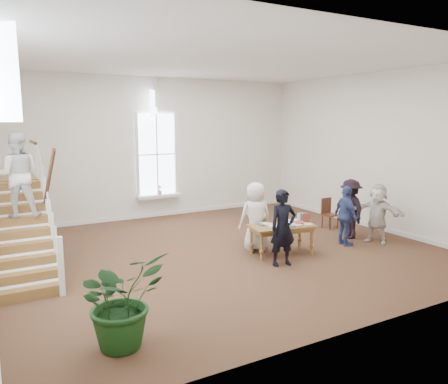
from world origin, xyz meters
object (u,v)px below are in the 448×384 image
woman_cluster_a (346,216)px  woman_cluster_c (377,213)px  person_yellow (255,213)px  library_table (283,228)px  floor_plant (122,300)px  side_chair (328,212)px  elderly_woman (255,216)px  police_officer (283,228)px  woman_cluster_b (350,209)px

woman_cluster_a → woman_cluster_c: size_ratio=0.99×
person_yellow → woman_cluster_c: person_yellow is taller
library_table → floor_plant: bearing=-144.5°
library_table → side_chair: 3.05m
library_table → elderly_woman: elderly_woman is taller
police_officer → elderly_woman: bearing=91.6°
library_table → police_officer: bearing=-118.3°
person_yellow → woman_cluster_a: 2.30m
woman_cluster_b → floor_plant: size_ratio=1.18×
person_yellow → woman_cluster_b: size_ratio=0.99×
elderly_woman → woman_cluster_a: bearing=170.8°
police_officer → woman_cluster_b: police_officer is taller
elderly_woman → library_table: bearing=131.3°
woman_cluster_b → woman_cluster_a: bearing=-37.7°
library_table → woman_cluster_a: (1.85, -0.16, 0.13)m
library_table → woman_cluster_a: 1.86m
person_yellow → woman_cluster_c: size_ratio=1.03×
elderly_woman → woman_cluster_b: size_ratio=1.05×
elderly_woman → woman_cluster_c: 3.27m
woman_cluster_b → woman_cluster_c: bearing=40.2°
floor_plant → library_table: bearing=27.6°
police_officer → woman_cluster_a: police_officer is taller
police_officer → woman_cluster_c: police_officer is taller
woman_cluster_a → floor_plant: 6.74m
elderly_woman → side_chair: (3.08, 0.80, -0.35)m
side_chair → elderly_woman: bearing=-169.8°
person_yellow → woman_cluster_b: woman_cluster_b is taller
woman_cluster_a → side_chair: (0.86, 1.56, -0.27)m
police_officer → person_yellow: size_ratio=1.06×
police_officer → floor_plant: (-4.05, -1.72, -0.16)m
person_yellow → library_table: bearing=72.2°
library_table → person_yellow: bearing=101.7°
elderly_woman → woman_cluster_b: (2.82, -0.31, -0.04)m
library_table → woman_cluster_b: 2.48m
library_table → woman_cluster_b: size_ratio=1.00×
woman_cluster_a → woman_cluster_b: (0.60, 0.45, 0.04)m
woman_cluster_c → side_chair: bearing=157.5°
woman_cluster_c → person_yellow: bearing=-141.2°
woman_cluster_b → side_chair: size_ratio=1.80×
library_table → elderly_woman: 0.74m
floor_plant → woman_cluster_c: bearing=15.4°
police_officer → person_yellow: police_officer is taller
woman_cluster_c → floor_plant: size_ratio=1.13×
library_table → woman_cluster_a: size_ratio=1.05×
woman_cluster_a → woman_cluster_b: 0.75m
elderly_woman → woman_cluster_c: bearing=172.5°
woman_cluster_b → floor_plant: woman_cluster_b is taller
elderly_woman → person_yellow: 0.58m
woman_cluster_c → library_table: bearing=-121.2°
person_yellow → floor_plant: person_yellow is taller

